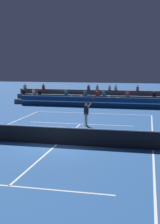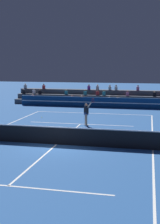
# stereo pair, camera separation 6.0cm
# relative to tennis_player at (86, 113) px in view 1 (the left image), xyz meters

# --- Properties ---
(ground_plane) EXTENTS (120.00, 120.00, 0.00)m
(ground_plane) POSITION_rel_tennis_player_xyz_m (-0.60, -5.83, -0.98)
(ground_plane) COLOR #285699
(court_lines) EXTENTS (11.10, 23.90, 0.01)m
(court_lines) POSITION_rel_tennis_player_xyz_m (-0.60, -5.83, -0.97)
(court_lines) COLOR white
(court_lines) RESTS_ON ground
(tennis_net) EXTENTS (12.00, 0.10, 1.10)m
(tennis_net) POSITION_rel_tennis_player_xyz_m (-0.60, -5.83, -0.43)
(tennis_net) COLOR slate
(tennis_net) RESTS_ON ground
(sponsor_banner_wall) EXTENTS (18.00, 0.26, 1.10)m
(sponsor_banner_wall) POSITION_rel_tennis_player_xyz_m (-0.60, 10.34, -0.43)
(sponsor_banner_wall) COLOR navy
(sponsor_banner_wall) RESTS_ON ground
(bleacher_stand) EXTENTS (20.65, 2.85, 2.28)m
(bleacher_stand) POSITION_rel_tennis_player_xyz_m (-0.60, 12.87, -0.33)
(bleacher_stand) COLOR #4C515B
(bleacher_stand) RESTS_ON ground
(tennis_player) EXTENTS (1.01, 1.03, 2.25)m
(tennis_player) POSITION_rel_tennis_player_xyz_m (0.00, 0.00, 0.00)
(tennis_player) COLOR tan
(tennis_player) RESTS_ON ground
(tennis_ball) EXTENTS (0.07, 0.07, 0.07)m
(tennis_ball) POSITION_rel_tennis_player_xyz_m (-4.53, 2.68, -0.94)
(tennis_ball) COLOR #C6DB33
(tennis_ball) RESTS_ON ground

